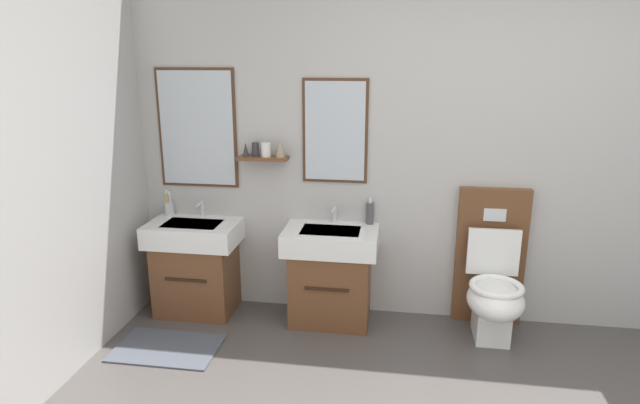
% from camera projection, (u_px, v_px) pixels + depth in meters
% --- Properties ---
extents(wall_back, '(5.21, 0.27, 2.62)m').
position_uv_depth(wall_back, '(481.00, 141.00, 3.63)').
color(wall_back, '#B7B5B2').
rests_on(wall_back, ground).
extents(bath_mat, '(0.68, 0.44, 0.01)m').
position_uv_depth(bath_mat, '(167.00, 348.00, 3.49)').
color(bath_mat, '#474C56').
rests_on(bath_mat, ground).
extents(vanity_sink_left, '(0.66, 0.45, 0.70)m').
position_uv_depth(vanity_sink_left, '(196.00, 264.00, 3.95)').
color(vanity_sink_left, brown).
rests_on(vanity_sink_left, ground).
extents(tap_on_left_sink, '(0.03, 0.13, 0.11)m').
position_uv_depth(tap_on_left_sink, '(201.00, 207.00, 3.99)').
color(tap_on_left_sink, silver).
rests_on(tap_on_left_sink, vanity_sink_left).
extents(vanity_sink_right, '(0.66, 0.45, 0.70)m').
position_uv_depth(vanity_sink_right, '(331.00, 272.00, 3.80)').
color(vanity_sink_right, brown).
rests_on(vanity_sink_right, ground).
extents(tap_on_right_sink, '(0.03, 0.13, 0.11)m').
position_uv_depth(tap_on_right_sink, '(334.00, 213.00, 3.84)').
color(tap_on_right_sink, silver).
rests_on(tap_on_right_sink, vanity_sink_right).
extents(toilet, '(0.48, 0.62, 1.00)m').
position_uv_depth(toilet, '(492.00, 282.00, 3.62)').
color(toilet, brown).
rests_on(toilet, ground).
extents(toothbrush_cup, '(0.07, 0.07, 0.20)m').
position_uv_depth(toothbrush_cup, '(169.00, 208.00, 4.02)').
color(toothbrush_cup, silver).
rests_on(toothbrush_cup, vanity_sink_left).
extents(soap_dispenser, '(0.06, 0.06, 0.19)m').
position_uv_depth(soap_dispenser, '(370.00, 213.00, 3.80)').
color(soap_dispenser, '#4C4C51').
rests_on(soap_dispenser, vanity_sink_right).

